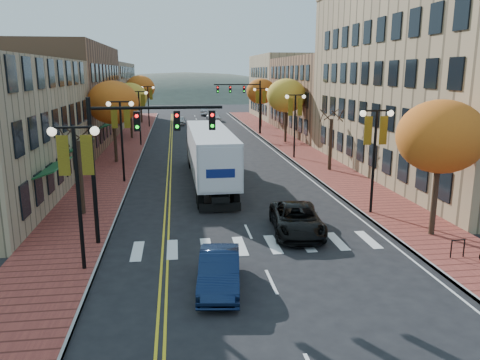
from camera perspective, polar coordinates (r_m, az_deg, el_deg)
name	(u,v)px	position (r m, az deg, el deg)	size (l,w,h in m)	color
ground	(262,262)	(20.74, 2.72, -9.94)	(200.00, 200.00, 0.00)	black
sidewalk_left	(126,148)	(52.17, -13.73, 3.84)	(4.00, 85.00, 0.15)	brown
sidewalk_right	(288,144)	(53.38, 5.91, 4.34)	(4.00, 85.00, 0.15)	brown
building_left_mid	(52,96)	(56.45, -21.89, 9.50)	(12.00, 24.00, 11.00)	brown
building_left_far	(92,93)	(80.95, -17.64, 10.09)	(12.00, 26.00, 9.50)	#9E8966
building_right_near	(458,80)	(41.17, 25.08, 11.03)	(15.00, 28.00, 15.00)	#997F5B
building_right_mid	(342,96)	(64.71, 12.32, 10.02)	(15.00, 24.00, 10.00)	brown
building_right_far	(299,87)	(85.69, 7.26, 11.22)	(15.00, 20.00, 11.00)	#9E8966
tree_left_a	(81,178)	(27.93, -18.87, 0.26)	(0.28, 0.28, 4.20)	#382619
tree_left_b	(113,103)	(43.19, -15.23, 9.09)	(4.48, 4.48, 7.21)	#382619
tree_left_c	(130,97)	(59.09, -13.28, 9.76)	(4.16, 4.16, 6.69)	#382619
tree_left_d	(140,88)	(76.99, -12.08, 10.92)	(4.61, 4.61, 7.42)	#382619
tree_right_a	(441,137)	(24.45, 23.25, 4.86)	(4.16, 4.16, 6.69)	#382619
tree_right_b	(330,145)	(39.28, 10.96, 4.26)	(0.28, 0.28, 4.20)	#382619
tree_right_c	(286,96)	(54.30, 5.66, 10.20)	(4.48, 4.48, 7.21)	#382619
tree_right_d	(261,91)	(69.95, 2.59, 10.74)	(4.35, 4.35, 7.00)	#382619
lamp_left_a	(77,171)	(19.54, -19.31, 1.10)	(1.96, 0.36, 6.05)	black
lamp_left_b	(121,126)	(35.19, -14.29, 6.45)	(1.96, 0.36, 6.05)	black
lamp_left_c	(139,107)	(53.04, -12.19, 8.66)	(1.96, 0.36, 6.05)	black
lamp_left_d	(148,98)	(70.97, -11.14, 9.74)	(1.96, 0.36, 6.05)	black
lamp_right_a	(375,141)	(27.38, 16.14, 4.56)	(1.96, 0.36, 6.05)	black
lamp_right_b	(295,114)	(44.33, 6.73, 8.05)	(1.96, 0.36, 6.05)	black
lamp_right_c	(261,102)	(61.87, 2.54, 9.52)	(1.96, 0.36, 6.05)	black
traffic_mast_near	(134,143)	(22.07, -12.77, 4.47)	(6.10, 0.35, 7.00)	black
traffic_mast_far	(245,97)	(61.50, 0.66, 10.10)	(6.10, 0.34, 7.00)	black
semi_truck	(209,151)	(34.43, -3.84, 3.53)	(2.84, 16.54, 4.13)	black
navy_sedan	(219,271)	(18.10, -2.53, -11.01)	(1.51, 4.34, 1.43)	#0D1935
black_suv	(297,219)	(24.17, 6.93, -4.77)	(2.43, 5.28, 1.47)	black
car_far_white	(180,121)	(74.01, -7.28, 7.20)	(1.61, 4.00, 1.36)	silver
car_far_silver	(213,117)	(79.24, -3.26, 7.70)	(2.04, 5.01, 1.46)	#B9BAC1
car_far_oncoming	(205,112)	(89.89, -4.35, 8.30)	(1.49, 4.26, 1.40)	#A7A8AF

